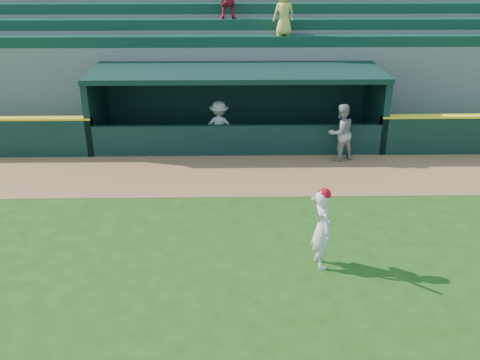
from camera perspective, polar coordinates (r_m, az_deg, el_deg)
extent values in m
plane|color=#1D4411|center=(11.18, 0.15, -9.45)|extent=(120.00, 120.00, 0.00)
cube|color=brown|center=(15.51, -0.22, 0.56)|extent=(40.00, 3.00, 0.01)
imported|color=gray|center=(16.61, 10.68, 5.00)|extent=(1.06, 0.97, 1.78)
imported|color=#9A9995|center=(17.10, -2.23, 5.72)|extent=(1.09, 0.66, 1.64)
cube|color=slate|center=(18.11, -0.34, 4.11)|extent=(9.00, 2.60, 0.04)
cube|color=black|center=(18.30, -15.03, 7.21)|extent=(0.20, 2.60, 2.30)
cube|color=black|center=(18.39, 14.25, 7.38)|extent=(0.20, 2.60, 2.30)
cube|color=black|center=(19.01, -0.40, 8.64)|extent=(9.40, 0.20, 2.30)
cube|color=black|center=(17.45, -0.36, 11.42)|extent=(9.40, 2.80, 0.16)
cube|color=black|center=(16.80, -0.30, 4.24)|extent=(9.00, 0.16, 1.00)
cube|color=brown|center=(18.79, -0.38, 5.59)|extent=(8.40, 0.45, 0.10)
cube|color=slate|center=(19.44, -0.42, 9.92)|extent=(34.00, 0.85, 2.91)
cube|color=#0F3828|center=(18.99, -0.43, 14.62)|extent=(34.00, 0.60, 0.36)
cube|color=slate|center=(20.22, -0.45, 11.12)|extent=(34.00, 0.85, 3.36)
cube|color=#0F3828|center=(19.77, -0.46, 16.30)|extent=(34.00, 0.60, 0.36)
cube|color=slate|center=(21.00, -0.48, 12.23)|extent=(34.00, 0.85, 3.81)
cube|color=#0F3828|center=(20.56, -0.49, 17.86)|extent=(34.00, 0.60, 0.36)
cube|color=slate|center=(21.79, -0.50, 13.26)|extent=(34.00, 0.85, 4.26)
cube|color=slate|center=(22.59, -0.53, 14.21)|extent=(34.00, 0.85, 4.71)
cube|color=slate|center=(23.39, -0.55, 15.11)|extent=(34.00, 0.85, 5.16)
cube|color=slate|center=(24.20, -0.57, 15.94)|extent=(34.00, 0.85, 5.61)
cube|color=slate|center=(24.77, -0.58, 16.12)|extent=(34.50, 0.30, 5.61)
imported|color=#DECE4E|center=(18.97, 4.71, 17.33)|extent=(0.81, 0.63, 1.47)
imported|color=silver|center=(11.01, 8.73, -5.20)|extent=(0.53, 0.69, 1.69)
sphere|color=#AF0916|center=(10.66, 8.99, -1.55)|extent=(0.27, 0.27, 0.27)
cylinder|color=#D4BE88|center=(10.53, 8.13, -3.20)|extent=(0.29, 0.46, 0.76)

